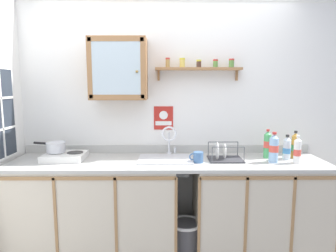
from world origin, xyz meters
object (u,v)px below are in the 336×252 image
at_px(bottle_opaque_white_0, 297,151).
at_px(wall_cabinet, 119,69).
at_px(trash_bin, 186,240).
at_px(saucepan, 56,147).
at_px(mug, 198,157).
at_px(dish_rack, 224,157).
at_px(warning_sign, 164,118).
at_px(sink, 166,161).
at_px(bottle_water_clear_3, 287,148).
at_px(bottle_water_blue_1, 274,148).
at_px(bottle_soda_green_4, 267,144).
at_px(hot_plate_stove, 65,156).
at_px(bottle_juice_amber_2, 295,146).

distance_m(bottle_opaque_white_0, wall_cabinet, 1.81).
bearing_deg(trash_bin, wall_cabinet, 156.22).
bearing_deg(bottle_opaque_white_0, wall_cabinet, 170.07).
distance_m(saucepan, mug, 1.34).
distance_m(dish_rack, trash_bin, 0.86).
height_order(mug, warning_sign, warning_sign).
distance_m(dish_rack, wall_cabinet, 1.30).
bearing_deg(dish_rack, sink, 176.58).
distance_m(bottle_water_clear_3, dish_rack, 0.60).
height_order(sink, saucepan, sink).
xyz_separation_m(saucepan, bottle_opaque_white_0, (2.22, -0.16, -0.00)).
relative_size(bottle_water_blue_1, mug, 2.14).
bearing_deg(mug, bottle_water_clear_3, 7.02).
distance_m(sink, dish_rack, 0.55).
height_order(saucepan, bottle_water_clear_3, bottle_water_clear_3).
relative_size(dish_rack, trash_bin, 0.81).
bearing_deg(bottle_soda_green_4, sink, -177.21).
height_order(saucepan, warning_sign, warning_sign).
height_order(bottle_soda_green_4, trash_bin, bottle_soda_green_4).
bearing_deg(wall_cabinet, hot_plate_stove, -163.48).
xyz_separation_m(hot_plate_stove, bottle_water_clear_3, (2.09, -0.00, 0.07)).
bearing_deg(bottle_water_clear_3, bottle_soda_green_4, 160.17).
bearing_deg(mug, trash_bin, -168.09).
bearing_deg(bottle_soda_green_4, bottle_water_blue_1, -89.43).
bearing_deg(bottle_water_clear_3, hot_plate_stove, 179.90).
height_order(bottle_juice_amber_2, wall_cabinet, wall_cabinet).
bearing_deg(saucepan, hot_plate_stove, -15.03).
distance_m(bottle_juice_amber_2, bottle_water_clear_3, 0.11).
height_order(bottle_water_blue_1, warning_sign, warning_sign).
distance_m(sink, bottle_water_blue_1, 0.99).
bearing_deg(bottle_water_clear_3, trash_bin, -172.42).
bearing_deg(bottle_juice_amber_2, saucepan, -179.45).
xyz_separation_m(sink, hot_plate_stove, (-0.95, -0.01, 0.05)).
xyz_separation_m(hot_plate_stove, trash_bin, (1.13, -0.13, -0.77)).
height_order(sink, warning_sign, warning_sign).
bearing_deg(sink, bottle_juice_amber_2, 1.77).
relative_size(bottle_opaque_white_0, bottle_soda_green_4, 0.91).
height_order(bottle_opaque_white_0, bottle_water_clear_3, bottle_opaque_white_0).
height_order(saucepan, dish_rack, dish_rack).
xyz_separation_m(bottle_juice_amber_2, bottle_soda_green_4, (-0.26, 0.01, 0.01)).
bearing_deg(bottle_water_clear_3, bottle_juice_amber_2, 27.06).
distance_m(bottle_water_blue_1, warning_sign, 1.10).
height_order(sink, bottle_water_clear_3, sink).
relative_size(saucepan, trash_bin, 0.84).
distance_m(bottle_juice_amber_2, mug, 0.96).
distance_m(wall_cabinet, warning_sign, 0.66).
bearing_deg(dish_rack, mug, -161.73).
bearing_deg(saucepan, bottle_opaque_white_0, -4.16).
height_order(bottle_water_clear_3, mug, bottle_water_clear_3).
height_order(sink, mug, sink).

